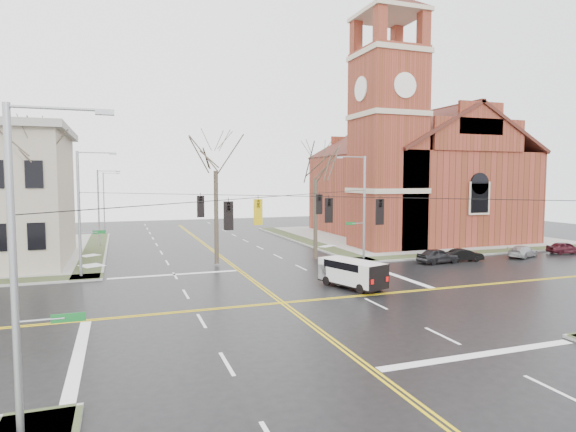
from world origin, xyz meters
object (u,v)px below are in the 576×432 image
object	(u,v)px
streetlight_north_b	(105,198)
tree_nw_far	(35,154)
church	(409,169)
signal_pole_nw	(82,210)
streetlight_north_a	(100,205)
parked_car_a	(438,256)
signal_pole_sw	(21,261)
signal_pole_ne	(362,204)
tree_ne	(316,174)
tree_nw_near	(216,165)
parked_car_c	(523,251)
cargo_van	(350,271)
parked_car_d	(566,248)
parked_car_b	(464,255)

from	to	relation	value
streetlight_north_b	tree_nw_far	world-z (taller)	tree_nw_far
church	tree_nw_far	distance (m)	40.86
signal_pole_nw	streetlight_north_a	world-z (taller)	signal_pole_nw
signal_pole_nw	streetlight_north_b	world-z (taller)	signal_pole_nw
streetlight_north_b	tree_nw_far	xyz separation A→B (m)	(-3.78, -34.75, 4.50)
parked_car_a	signal_pole_sw	bearing A→B (deg)	120.80
signal_pole_ne	parked_car_a	size ratio (longest dim) A/B	2.42
streetlight_north_b	tree_nw_far	bearing A→B (deg)	-96.20
signal_pole_sw	tree_ne	bearing A→B (deg)	52.58
signal_pole_sw	streetlight_north_b	bearing A→B (deg)	89.36
streetlight_north_a	tree_nw_near	xyz separation A→B (m)	(9.42, -14.68, 3.87)
parked_car_a	tree_nw_near	xyz separation A→B (m)	(-17.97, 5.24, 7.71)
parked_car_c	cargo_van	bearing A→B (deg)	83.67
signal_pole_nw	tree_ne	xyz separation A→B (m)	(18.92, 1.73, 2.67)
tree_ne	signal_pole_nw	bearing A→B (deg)	-174.78
signal_pole_sw	parked_car_c	xyz separation A→B (m)	(37.33, 19.58, -4.41)
parked_car_d	church	bearing A→B (deg)	37.13
streetlight_north_b	tree_nw_near	size ratio (longest dim) A/B	0.69
parked_car_b	tree_ne	size ratio (longest dim) A/B	0.31
signal_pole_nw	cargo_van	bearing A→B (deg)	-28.57
signal_pole_sw	tree_nw_far	bearing A→B (deg)	97.16
church	streetlight_north_b	size ratio (longest dim) A/B	3.44
tree_ne	tree_nw_near	bearing A→B (deg)	179.43
streetlight_north_a	streetlight_north_b	world-z (taller)	same
cargo_van	parked_car_d	bearing A→B (deg)	-5.72
tree_nw_near	streetlight_north_a	bearing A→B (deg)	122.68
streetlight_north_a	cargo_van	xyz separation A→B (m)	(16.17, -25.67, -3.40)
signal_pole_nw	parked_car_b	world-z (taller)	signal_pole_nw
parked_car_b	tree_nw_far	size ratio (longest dim) A/B	0.26
signal_pole_ne	signal_pole_sw	bearing A→B (deg)	-134.55
cargo_van	signal_pole_ne	bearing A→B (deg)	39.03
signal_pole_ne	streetlight_north_b	size ratio (longest dim) A/B	1.12
signal_pole_ne	parked_car_d	size ratio (longest dim) A/B	2.65
church	streetlight_north_a	distance (m)	35.78
streetlight_north_b	parked_car_c	bearing A→B (deg)	-47.44
parked_car_a	tree_nw_far	world-z (taller)	tree_nw_far
signal_pole_ne	parked_car_b	bearing A→B (deg)	-21.70
church	signal_pole_sw	bearing A→B (deg)	-134.84
church	streetlight_north_a	world-z (taller)	church
signal_pole_sw	parked_car_b	distance (m)	36.94
parked_car_b	streetlight_north_b	bearing A→B (deg)	43.24
streetlight_north_b	parked_car_a	distance (m)	48.56
church	streetlight_north_b	bearing A→B (deg)	146.75
church	parked_car_b	xyz separation A→B (m)	(-5.15, -16.58, -7.90)
tree_nw_near	cargo_van	bearing A→B (deg)	-58.43
church	streetlight_north_b	xyz separation A→B (m)	(-35.42, 23.22, -3.97)
signal_pole_sw	tree_ne	size ratio (longest dim) A/B	0.86
streetlight_north_a	tree_nw_near	distance (m)	17.87
church	signal_pole_ne	size ratio (longest dim) A/B	3.06
streetlight_north_a	tree_nw_near	size ratio (longest dim) A/B	0.69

